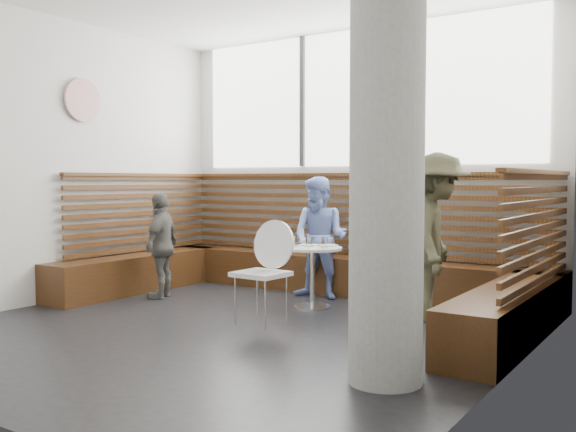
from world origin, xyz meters
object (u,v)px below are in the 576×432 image
Objects in this scene: child_back at (320,238)px; child_left at (162,245)px; cafe_chair at (266,263)px; concrete_column at (387,146)px; adult_man at (437,237)px; cafe_table at (312,264)px.

child_left is at bearing -151.67° from child_back.
cafe_chair is 0.70× the size of child_back.
child_left reaches higher than cafe_chair.
concrete_column reaches higher than adult_man.
child_left is at bearing 170.50° from cafe_chair.
cafe_table is at bearing 84.03° from child_left.
adult_man is (1.35, 0.09, 0.35)m from cafe_table.
cafe_table is at bearing 132.35° from concrete_column.
adult_man is 3.18m from child_left.
cafe_chair is 0.80× the size of child_left.
cafe_table is 0.89m from cafe_chair.
child_left is (-1.79, 0.42, 0.03)m from cafe_chair.
concrete_column is 2.19m from adult_man.
adult_man is (1.34, 0.97, 0.24)m from cafe_chair.
child_back is at bearing 101.89° from child_left.
child_left is at bearing -165.26° from cafe_table.
child_left is (-1.55, -0.99, -0.09)m from child_back.
child_left reaches higher than cafe_table.
child_back is at bearing 102.97° from cafe_chair.
cafe_chair is at bearing -89.00° from cafe_table.
adult_man is at bearing -19.87° from child_back.
concrete_column is 3.24× the size of cafe_chair.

